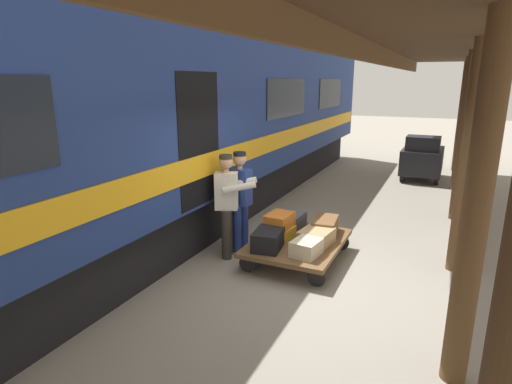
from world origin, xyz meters
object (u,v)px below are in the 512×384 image
object	(u,v)px
suitcase_cream_canvas	(306,248)
suitcase_brown_leather	(325,226)
suitcase_slate_roller	(291,221)
luggage_cart	(298,243)
suitcase_tan_vintage	(316,237)
suitcase_yellow_case	(280,233)
baggage_tug	(422,158)
suitcase_orange_carryall	(280,221)
porter_by_door	(228,203)
train_car	(122,128)
porter_in_overalls	(239,198)
suitcase_black_hardshell	(268,239)

from	to	relation	value
suitcase_cream_canvas	suitcase_brown_leather	size ratio (longest dim) A/B	0.70
suitcase_slate_roller	suitcase_brown_leather	xyz separation A→B (m)	(-0.61, 0.00, 0.00)
luggage_cart	suitcase_tan_vintage	distance (m)	0.35
luggage_cart	suitcase_yellow_case	bearing A→B (deg)	-0.00
suitcase_tan_vintage	baggage_tug	size ratio (longest dim) A/B	0.32
suitcase_orange_carryall	suitcase_cream_canvas	bearing A→B (deg)	141.52
suitcase_tan_vintage	porter_by_door	world-z (taller)	porter_by_door
suitcase_yellow_case	baggage_tug	xyz separation A→B (m)	(-1.69, -6.96, 0.20)
train_car	baggage_tug	world-z (taller)	train_car
train_car	porter_by_door	bearing A→B (deg)	-170.07
suitcase_slate_roller	suitcase_cream_canvas	world-z (taller)	suitcase_slate_roller
train_car	porter_in_overalls	distance (m)	2.24
suitcase_tan_vintage	porter_by_door	size ratio (longest dim) A/B	0.32
train_car	suitcase_cream_canvas	size ratio (longest dim) A/B	47.30
suitcase_yellow_case	suitcase_slate_roller	distance (m)	0.50
suitcase_yellow_case	porter_in_overalls	xyz separation A→B (m)	(0.74, 0.00, 0.50)
suitcase_yellow_case	suitcase_tan_vintage	distance (m)	0.61
suitcase_black_hardshell	suitcase_yellow_case	distance (m)	0.50
suitcase_cream_canvas	porter_in_overalls	xyz separation A→B (m)	(1.36, -0.49, 0.47)
suitcase_tan_vintage	suitcase_brown_leather	distance (m)	0.50
baggage_tug	suitcase_slate_roller	bearing A→B (deg)	75.37
suitcase_tan_vintage	suitcase_slate_roller	bearing A→B (deg)	-39.04
porter_by_door	suitcase_slate_roller	bearing A→B (deg)	-133.34
suitcase_yellow_case	suitcase_slate_roller	bearing A→B (deg)	-90.00
luggage_cart	suitcase_yellow_case	xyz separation A→B (m)	(0.31, -0.00, 0.14)
suitcase_black_hardshell	porter_in_overalls	xyz separation A→B (m)	(0.74, -0.49, 0.44)
suitcase_brown_leather	porter_by_door	xyz separation A→B (m)	(1.39, 0.83, 0.46)
suitcase_tan_vintage	suitcase_cream_canvas	bearing A→B (deg)	90.00
suitcase_brown_leather	suitcase_tan_vintage	bearing A→B (deg)	90.00
train_car	suitcase_black_hardshell	size ratio (longest dim) A/B	37.10
suitcase_cream_canvas	porter_in_overalls	distance (m)	1.52
suitcase_slate_roller	train_car	bearing A→B (deg)	23.92
luggage_cart	suitcase_cream_canvas	bearing A→B (deg)	121.66
suitcase_slate_roller	porter_by_door	world-z (taller)	porter_by_door
luggage_cart	suitcase_yellow_case	world-z (taller)	suitcase_yellow_case
luggage_cart	suitcase_orange_carryall	xyz separation A→B (m)	(0.32, 0.00, 0.34)
suitcase_black_hardshell	suitcase_orange_carryall	bearing A→B (deg)	-88.59
luggage_cart	porter_by_door	distance (m)	1.30
suitcase_brown_leather	suitcase_orange_carryall	distance (m)	0.81
suitcase_slate_roller	baggage_tug	world-z (taller)	baggage_tug
luggage_cart	baggage_tug	bearing A→B (deg)	-101.22
suitcase_yellow_case	suitcase_cream_canvas	xyz separation A→B (m)	(-0.61, 0.50, 0.03)
baggage_tug	suitcase_cream_canvas	bearing A→B (deg)	81.80
suitcase_black_hardshell	luggage_cart	bearing A→B (deg)	-121.66
porter_in_overalls	baggage_tug	size ratio (longest dim) A/B	0.99
porter_in_overalls	porter_by_door	xyz separation A→B (m)	(0.04, 0.33, 0.00)
suitcase_orange_carryall	porter_by_door	xyz separation A→B (m)	(0.77, 0.33, 0.30)
porter_by_door	luggage_cart	bearing A→B (deg)	-163.07
porter_by_door	baggage_tug	world-z (taller)	porter_by_door
train_car	suitcase_yellow_case	world-z (taller)	train_car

